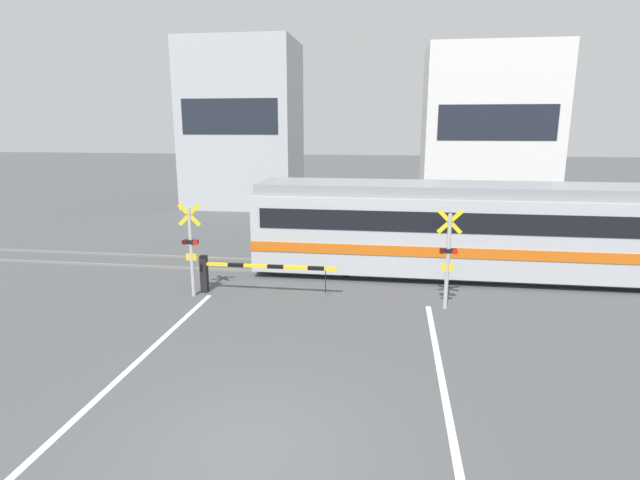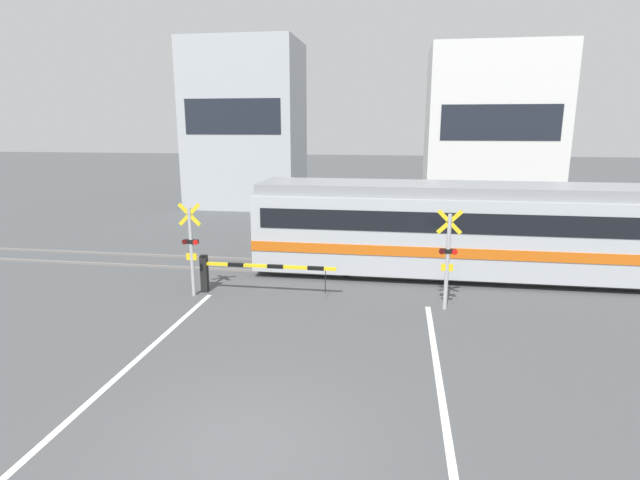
% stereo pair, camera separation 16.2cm
% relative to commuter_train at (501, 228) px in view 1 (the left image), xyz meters
% --- Properties ---
extents(ground_plane, '(160.00, 160.00, 0.00)m').
position_rel_commuter_train_xyz_m(ground_plane, '(-5.70, -10.11, -1.66)').
color(ground_plane, '#4C4F51').
extents(rail_track_near, '(50.00, 0.10, 0.08)m').
position_rel_commuter_train_xyz_m(rail_track_near, '(-5.70, -0.72, -1.62)').
color(rail_track_near, gray).
rests_on(rail_track_near, ground_plane).
extents(rail_track_far, '(50.00, 0.10, 0.08)m').
position_rel_commuter_train_xyz_m(rail_track_far, '(-5.70, 0.72, -1.62)').
color(rail_track_far, gray).
rests_on(rail_track_far, ground_plane).
extents(road_stripe_left, '(0.14, 10.84, 0.01)m').
position_rel_commuter_train_xyz_m(road_stripe_left, '(-8.90, -8.69, -1.66)').
color(road_stripe_left, white).
rests_on(road_stripe_left, ground_plane).
extents(road_stripe_right, '(0.14, 10.84, 0.01)m').
position_rel_commuter_train_xyz_m(road_stripe_right, '(-2.49, -8.69, -1.66)').
color(road_stripe_right, white).
rests_on(road_stripe_right, ground_plane).
extents(commuter_train, '(16.30, 2.80, 3.10)m').
position_rel_commuter_train_xyz_m(commuter_train, '(0.00, 0.00, 0.00)').
color(commuter_train, '#B7BCC1').
rests_on(commuter_train, ground_plane).
extents(crossing_barrier_near, '(4.14, 0.20, 1.14)m').
position_rel_commuter_train_xyz_m(crossing_barrier_near, '(-8.07, -2.97, -0.92)').
color(crossing_barrier_near, black).
rests_on(crossing_barrier_near, ground_plane).
extents(crossing_barrier_far, '(4.14, 0.20, 1.14)m').
position_rel_commuter_train_xyz_m(crossing_barrier_far, '(-3.32, 2.66, -0.92)').
color(crossing_barrier_far, black).
rests_on(crossing_barrier_far, ground_plane).
extents(crossing_signal_left, '(0.68, 0.15, 2.79)m').
position_rel_commuter_train_xyz_m(crossing_signal_left, '(-9.35, -3.36, -0.13)').
color(crossing_signal_left, '#B2B2B7').
rests_on(crossing_signal_left, ground_plane).
extents(crossing_signal_right, '(0.68, 0.15, 2.79)m').
position_rel_commuter_train_xyz_m(crossing_signal_right, '(-2.04, -3.36, -0.13)').
color(crossing_signal_right, '#B2B2B7').
rests_on(crossing_signal_right, ground_plane).
extents(building_left_of_street, '(6.70, 5.12, 9.91)m').
position_rel_commuter_train_xyz_m(building_left_of_street, '(-12.85, 13.72, 3.30)').
color(building_left_of_street, '#B2B7BC').
rests_on(building_left_of_street, ground_plane).
extents(building_right_of_street, '(7.28, 5.12, 9.29)m').
position_rel_commuter_train_xyz_m(building_right_of_street, '(1.75, 13.72, 2.98)').
color(building_right_of_street, white).
rests_on(building_right_of_street, ground_plane).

